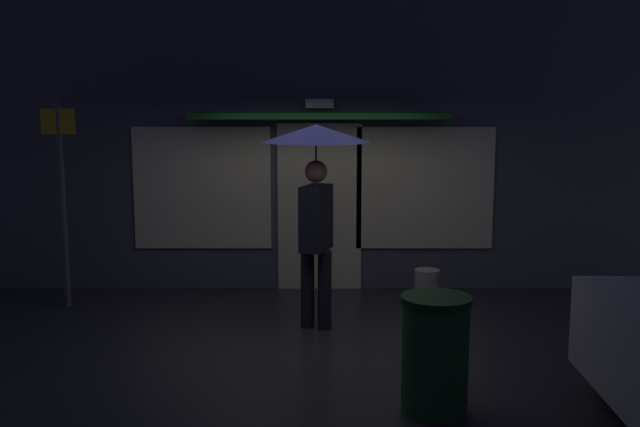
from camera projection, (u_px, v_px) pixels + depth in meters
ground_plane at (322, 342)px, 7.50m from camera, size 18.00×18.00×0.00m
building_facade at (322, 133)px, 9.49m from camera, size 9.20×1.00×4.16m
person_with_umbrella at (318, 169)px, 7.70m from camera, size 1.17×1.17×2.23m
street_sign_post at (65, 192)px, 8.60m from camera, size 0.40×0.07×2.49m
sidewalk_bollard at (429, 291)px, 8.55m from camera, size 0.29×0.29×0.51m
trash_bin at (437, 354)px, 5.75m from camera, size 0.56×0.56×0.95m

